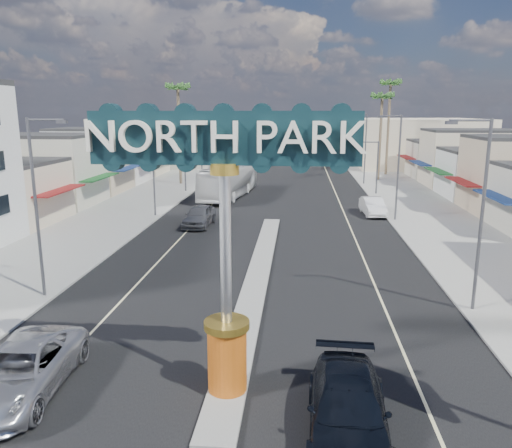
% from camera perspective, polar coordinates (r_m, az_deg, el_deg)
% --- Properties ---
extents(ground, '(160.00, 160.00, 0.00)m').
position_cam_1_polar(ground, '(44.08, 1.92, 0.62)').
color(ground, gray).
rests_on(ground, ground).
extents(road, '(20.00, 120.00, 0.01)m').
position_cam_1_polar(road, '(44.08, 1.92, 0.63)').
color(road, black).
rests_on(road, ground).
extents(median_island, '(1.30, 30.00, 0.16)m').
position_cam_1_polar(median_island, '(28.65, 0.17, -5.97)').
color(median_island, gray).
rests_on(median_island, ground).
extents(sidewalk_left, '(8.00, 120.00, 0.12)m').
position_cam_1_polar(sidewalk_left, '(46.92, -15.41, 0.99)').
color(sidewalk_left, gray).
rests_on(sidewalk_left, ground).
extents(sidewalk_right, '(8.00, 120.00, 0.12)m').
position_cam_1_polar(sidewalk_right, '(45.54, 19.80, 0.33)').
color(sidewalk_right, gray).
rests_on(sidewalk_right, ground).
extents(storefront_row_left, '(12.00, 42.00, 6.00)m').
position_cam_1_polar(storefront_row_left, '(62.20, -20.15, 6.22)').
color(storefront_row_left, beige).
rests_on(storefront_row_left, ground).
extents(storefront_row_right, '(12.00, 42.00, 6.00)m').
position_cam_1_polar(storefront_row_right, '(60.42, 26.17, 5.52)').
color(storefront_row_right, '#B7B29E').
rests_on(storefront_row_right, ground).
extents(backdrop_far_left, '(20.00, 20.00, 8.00)m').
position_cam_1_polar(backdrop_far_left, '(91.46, -10.55, 9.28)').
color(backdrop_far_left, '#B7B29E').
rests_on(backdrop_far_left, ground).
extents(backdrop_far_right, '(20.00, 20.00, 8.00)m').
position_cam_1_polar(backdrop_far_right, '(90.36, 17.81, 8.85)').
color(backdrop_far_right, beige).
rests_on(backdrop_far_right, ground).
extents(gateway_sign, '(8.20, 1.50, 9.15)m').
position_cam_1_polar(gateway_sign, '(15.54, -3.54, 0.23)').
color(gateway_sign, '#C5580F').
rests_on(gateway_sign, median_island).
extents(traffic_signal_left, '(5.09, 0.45, 6.00)m').
position_cam_1_polar(traffic_signal_left, '(58.37, -6.41, 7.80)').
color(traffic_signal_left, '#47474C').
rests_on(traffic_signal_left, ground).
extents(traffic_signal_right, '(5.09, 0.45, 6.00)m').
position_cam_1_polar(traffic_signal_right, '(57.65, 11.96, 7.54)').
color(traffic_signal_right, '#47474C').
rests_on(traffic_signal_right, ground).
extents(streetlight_l_near, '(2.03, 0.22, 9.00)m').
position_cam_1_polar(streetlight_l_near, '(26.64, -23.60, 2.58)').
color(streetlight_l_near, '#47474C').
rests_on(streetlight_l_near, ground).
extents(streetlight_l_mid, '(2.03, 0.22, 9.00)m').
position_cam_1_polar(streetlight_l_mid, '(45.06, -11.50, 7.16)').
color(streetlight_l_mid, '#47474C').
rests_on(streetlight_l_mid, ground).
extents(streetlight_l_far, '(2.03, 0.22, 9.00)m').
position_cam_1_polar(streetlight_l_far, '(66.39, -6.13, 9.09)').
color(streetlight_l_far, '#47474C').
rests_on(streetlight_l_far, ground).
extents(streetlight_r_near, '(2.03, 0.22, 9.00)m').
position_cam_1_polar(streetlight_r_near, '(24.79, 24.14, 1.84)').
color(streetlight_r_near, '#47474C').
rests_on(streetlight_r_near, ground).
extents(streetlight_r_mid, '(2.03, 0.22, 9.00)m').
position_cam_1_polar(streetlight_r_mid, '(43.99, 15.77, 6.81)').
color(streetlight_r_mid, '#47474C').
rests_on(streetlight_r_mid, ground).
extents(streetlight_r_far, '(2.03, 0.22, 9.00)m').
position_cam_1_polar(streetlight_r_far, '(65.67, 12.27, 8.83)').
color(streetlight_r_far, '#47474C').
rests_on(streetlight_r_far, ground).
extents(palm_left_far, '(2.60, 2.60, 13.10)m').
position_cam_1_polar(palm_left_far, '(64.88, -8.92, 14.61)').
color(palm_left_far, brown).
rests_on(palm_left_far, ground).
extents(palm_right_mid, '(2.60, 2.60, 12.10)m').
position_cam_1_polar(palm_right_mid, '(69.86, 14.23, 13.50)').
color(palm_right_mid, brown).
rests_on(palm_right_mid, ground).
extents(palm_right_far, '(2.60, 2.60, 14.10)m').
position_cam_1_polar(palm_right_far, '(76.16, 15.12, 14.71)').
color(palm_right_far, brown).
rests_on(palm_right_far, ground).
extents(suv_left, '(3.12, 6.21, 1.69)m').
position_cam_1_polar(suv_left, '(19.07, -25.33, -14.86)').
color(suv_left, '#B9B9BE').
rests_on(suv_left, ground).
extents(suv_right, '(2.59, 5.85, 1.67)m').
position_cam_1_polar(suv_right, '(15.70, 10.44, -20.09)').
color(suv_right, black).
rests_on(suv_right, ground).
extents(car_parked_left, '(2.27, 5.16, 1.73)m').
position_cam_1_polar(car_parked_left, '(41.33, -6.51, 0.95)').
color(car_parked_left, '#5B5C60').
rests_on(car_parked_left, ground).
extents(car_parked_right, '(2.05, 4.99, 1.61)m').
position_cam_1_polar(car_parked_right, '(46.66, 13.20, 1.98)').
color(car_parked_right, silver).
rests_on(car_parked_right, ground).
extents(city_bus, '(4.98, 13.74, 3.74)m').
position_cam_1_polar(city_bus, '(55.18, -3.09, 5.06)').
color(city_bus, silver).
rests_on(city_bus, ground).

